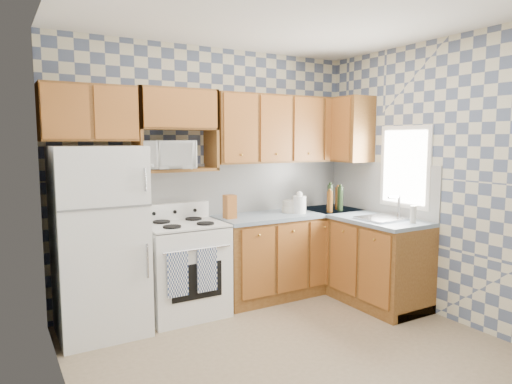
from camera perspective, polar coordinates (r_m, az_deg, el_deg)
floor at (r=3.96m, az=5.16°, el=-19.47°), size 3.40×3.40×0.00m
back_wall at (r=4.96m, az=-5.47°, el=2.09°), size 3.40×0.02×2.70m
right_wall at (r=4.77m, az=22.23°, el=1.45°), size 0.02×3.20×2.70m
backsplash_back at (r=5.14m, az=-1.35°, el=0.60°), size 2.60×0.02×0.56m
backsplash_right at (r=5.30m, az=15.22°, el=0.54°), size 0.02×1.60×0.56m
refrigerator at (r=4.31m, az=-19.01°, el=-5.79°), size 0.75×0.70×1.68m
stove_body at (r=4.64m, az=-8.97°, el=-9.58°), size 0.76×0.65×0.90m
cooktop at (r=4.54m, az=-9.07°, el=-4.05°), size 0.76×0.65×0.02m
backguard at (r=4.78m, az=-10.29°, el=-2.39°), size 0.76×0.08×0.17m
dish_towel_left at (r=4.25m, az=-9.77°, el=-10.12°), size 0.20×0.02×0.41m
dish_towel_right at (r=4.35m, az=-6.14°, el=-9.65°), size 0.20×0.02×0.41m
base_cabinets_back at (r=5.26m, az=4.31°, el=-7.71°), size 1.75×0.60×0.88m
base_cabinets_right at (r=5.23m, az=12.72°, el=-7.93°), size 0.60×1.60×0.88m
countertop_back at (r=5.16m, az=4.39°, el=-2.77°), size 1.77×0.63×0.04m
countertop_right at (r=5.13m, az=12.81°, el=-2.96°), size 0.63×1.60×0.04m
upper_cabinets_back at (r=5.21m, az=3.60°, el=7.82°), size 1.75×0.33×0.74m
upper_cabinets_fridge at (r=4.40m, az=-20.25°, el=9.23°), size 0.82×0.33×0.50m
upper_cabinets_right at (r=5.49m, az=10.91°, el=7.65°), size 0.33×0.70×0.74m
microwave_shelf at (r=4.62m, az=-9.91°, el=2.75°), size 0.80×0.33×0.03m
microwave at (r=4.52m, az=-10.96°, el=4.59°), size 0.55×0.41×0.28m
sink at (r=4.89m, az=15.66°, el=-3.22°), size 0.48×0.40×0.03m
window at (r=5.04m, az=18.11°, el=3.00°), size 0.02×0.66×0.86m
bottle_0 at (r=5.30m, az=9.24°, el=-0.72°), size 0.07×0.07×0.30m
bottle_1 at (r=5.32m, az=10.48°, el=-0.83°), size 0.07×0.07×0.28m
bottle_2 at (r=5.42m, az=10.19°, el=-0.78°), size 0.07×0.07×0.26m
bottle_3 at (r=5.19m, az=9.20°, el=-1.20°), size 0.07×0.07×0.24m
knife_block at (r=4.74m, az=-3.30°, el=-1.84°), size 0.11×0.11×0.25m
electric_kettle at (r=5.09m, az=5.44°, el=-1.58°), size 0.15×0.15×0.19m
food_containers at (r=5.14m, az=4.35°, el=-1.81°), size 0.20×0.20×0.13m
soap_bottle at (r=4.74m, az=19.06°, el=-2.65°), size 0.06×0.06×0.17m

